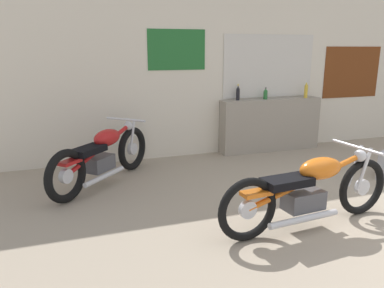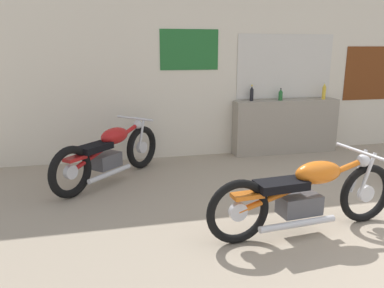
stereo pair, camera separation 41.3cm
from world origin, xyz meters
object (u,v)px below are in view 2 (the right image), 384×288
at_px(motorcycle_red, 110,153).
at_px(bottle_center, 324,92).
at_px(bottle_left_center, 281,95).
at_px(bottle_leftmost, 252,94).
at_px(motorcycle_orange, 306,194).

bearing_deg(motorcycle_red, bottle_center, 12.02).
relative_size(bottle_left_center, motorcycle_red, 0.13).
distance_m(bottle_leftmost, motorcycle_red, 2.57).
bearing_deg(bottle_leftmost, motorcycle_red, -159.72).
height_order(bottle_leftmost, bottle_left_center, bottle_leftmost).
bearing_deg(bottle_center, bottle_left_center, 176.23).
height_order(bottle_center, motorcycle_red, bottle_center).
bearing_deg(bottle_left_center, motorcycle_orange, -110.46).
distance_m(bottle_leftmost, bottle_left_center, 0.50).
bearing_deg(bottle_left_center, motorcycle_red, -163.88).
relative_size(bottle_leftmost, bottle_left_center, 1.33).
xyz_separation_m(motorcycle_orange, motorcycle_red, (-1.81, 1.91, -0.00)).
xyz_separation_m(bottle_center, motorcycle_orange, (-1.79, -2.68, -0.64)).
bearing_deg(bottle_center, motorcycle_orange, -123.76).
height_order(bottle_left_center, motorcycle_red, bottle_left_center).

